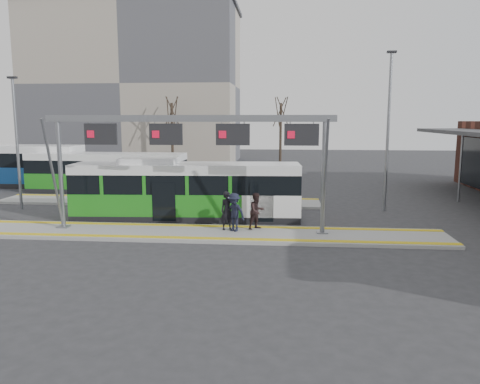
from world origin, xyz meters
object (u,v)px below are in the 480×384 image
Objects in this scene: gantry at (191,139)px; hero_bus at (186,191)px; passenger_a at (227,211)px; passenger_c at (234,212)px; passenger_b at (257,211)px.

gantry is 4.30m from hero_bus.
passenger_a is (2.49, -2.82, -0.43)m from hero_bus.
passenger_c is at bearing 0.06° from gantry.
gantry is 1.11× the size of hero_bus.
gantry is at bearing 148.04° from passenger_b.
passenger_c is (2.82, -3.09, -0.44)m from hero_bus.
passenger_c is (0.33, -0.27, -0.02)m from passenger_a.
gantry reaches higher than passenger_a.
passenger_b is at bearing 55.82° from passenger_c.
passenger_c is at bearing -50.78° from hero_bus.
gantry is at bearing 159.89° from passenger_a.
hero_bus is 4.21m from passenger_c.
passenger_a is (1.56, 0.27, -3.26)m from gantry.
gantry reaches higher than hero_bus.
hero_bus is 6.99× the size of passenger_b.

